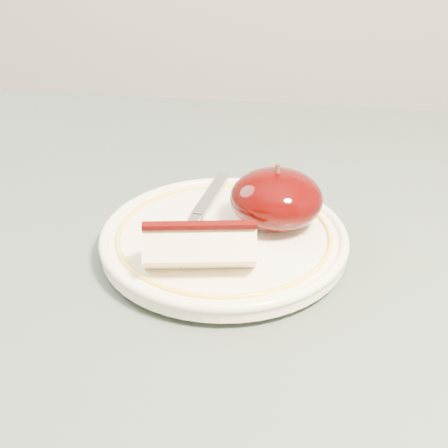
# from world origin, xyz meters

# --- Properties ---
(table) EXTENTS (0.90, 0.90, 0.75)m
(table) POSITION_xyz_m (0.00, 0.00, 0.66)
(table) COLOR brown
(table) RESTS_ON ground
(plate) EXTENTS (0.21, 0.21, 0.02)m
(plate) POSITION_xyz_m (0.06, 0.06, 0.76)
(plate) COLOR beige
(plate) RESTS_ON table
(apple_half) EXTENTS (0.08, 0.08, 0.06)m
(apple_half) POSITION_xyz_m (0.10, 0.08, 0.79)
(apple_half) COLOR black
(apple_half) RESTS_ON plate
(apple_wedge) EXTENTS (0.09, 0.05, 0.04)m
(apple_wedge) POSITION_xyz_m (0.05, 0.00, 0.79)
(apple_wedge) COLOR beige
(apple_wedge) RESTS_ON plate
(fork) EXTENTS (0.04, 0.17, 0.00)m
(fork) POSITION_xyz_m (0.03, 0.08, 0.77)
(fork) COLOR gray
(fork) RESTS_ON plate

